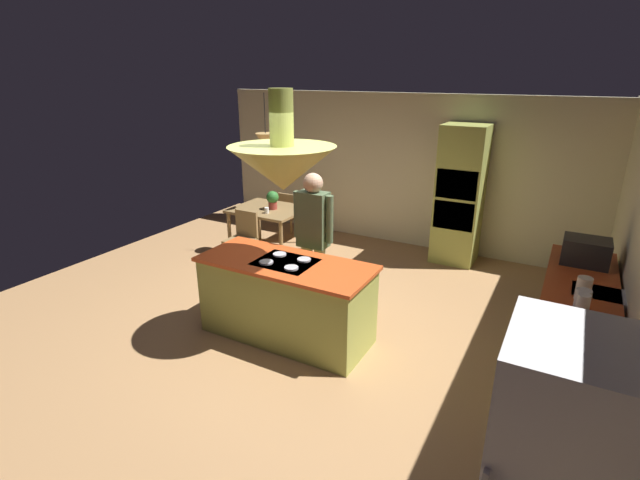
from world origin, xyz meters
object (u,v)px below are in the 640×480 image
(dining_table, at_px, (269,214))
(chair_facing_island, at_px, (243,235))
(kitchen_island, at_px, (286,299))
(microwave_on_counter, at_px, (586,251))
(cup_on_table, at_px, (267,210))
(canister_tea, at_px, (584,289))
(person_at_island, at_px, (313,234))
(oven_tower, at_px, (460,195))
(potted_plant_on_table, at_px, (273,199))
(canister_sugar, at_px, (583,299))
(canister_flour, at_px, (583,306))
(chair_by_back_wall, at_px, (291,213))

(dining_table, bearing_deg, chair_facing_island, -90.00)
(kitchen_island, distance_m, microwave_on_counter, 3.28)
(cup_on_table, bearing_deg, canister_tea, -16.53)
(canister_tea, distance_m, microwave_on_counter, 0.97)
(dining_table, xyz_separation_m, person_at_island, (1.66, -1.42, 0.36))
(dining_table, bearing_deg, cup_on_table, -60.14)
(oven_tower, xyz_separation_m, microwave_on_counter, (1.74, -1.72, -0.01))
(oven_tower, bearing_deg, kitchen_island, -108.74)
(potted_plant_on_table, bearing_deg, person_at_island, -42.05)
(potted_plant_on_table, xyz_separation_m, microwave_on_counter, (4.45, -0.58, 0.13))
(chair_facing_island, distance_m, canister_tea, 4.65)
(canister_sugar, bearing_deg, microwave_on_counter, 90.00)
(oven_tower, bearing_deg, canister_sugar, -58.73)
(potted_plant_on_table, bearing_deg, cup_on_table, -78.79)
(oven_tower, bearing_deg, person_at_island, -114.02)
(dining_table, height_order, canister_flour, canister_flour)
(kitchen_island, height_order, canister_flour, canister_flour)
(canister_sugar, bearing_deg, oven_tower, 121.27)
(potted_plant_on_table, xyz_separation_m, canister_sugar, (4.45, -1.72, 0.08))
(chair_facing_island, xyz_separation_m, canister_flour, (4.54, -1.21, 0.52))
(microwave_on_counter, bearing_deg, chair_by_back_wall, 164.40)
(potted_plant_on_table, bearing_deg, chair_by_back_wall, 97.27)
(chair_facing_island, bearing_deg, canister_sugar, -12.81)
(kitchen_island, height_order, potted_plant_on_table, potted_plant_on_table)
(oven_tower, xyz_separation_m, dining_table, (-2.80, -1.14, -0.41))
(dining_table, relative_size, microwave_on_counter, 2.47)
(potted_plant_on_table, distance_m, canister_tea, 4.71)
(person_at_island, height_order, potted_plant_on_table, person_at_island)
(dining_table, xyz_separation_m, chair_facing_island, (0.00, -0.69, -0.16))
(chair_by_back_wall, xyz_separation_m, canister_tea, (4.54, -2.23, 0.53))
(cup_on_table, relative_size, canister_tea, 0.42)
(chair_by_back_wall, distance_m, canister_tea, 5.09)
(person_at_island, distance_m, chair_facing_island, 1.88)
(kitchen_island, distance_m, dining_table, 2.71)
(kitchen_island, distance_m, cup_on_table, 2.46)
(chair_facing_island, height_order, canister_flour, canister_flour)
(chair_by_back_wall, bearing_deg, potted_plant_on_table, 97.27)
(oven_tower, relative_size, canister_tea, 9.90)
(oven_tower, height_order, cup_on_table, oven_tower)
(potted_plant_on_table, height_order, microwave_on_counter, microwave_on_counter)
(oven_tower, height_order, canister_flour, oven_tower)
(person_at_island, xyz_separation_m, chair_by_back_wall, (-1.66, 2.11, -0.52))
(canister_sugar, bearing_deg, canister_flour, -90.00)
(oven_tower, distance_m, canister_tea, 3.20)
(chair_facing_island, relative_size, canister_tea, 4.02)
(cup_on_table, height_order, microwave_on_counter, microwave_on_counter)
(canister_flour, distance_m, canister_sugar, 0.18)
(oven_tower, xyz_separation_m, person_at_island, (-1.14, -2.56, -0.05))
(dining_table, xyz_separation_m, chair_by_back_wall, (0.00, 0.69, -0.16))
(person_at_island, xyz_separation_m, canister_sugar, (2.88, -0.31, -0.02))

